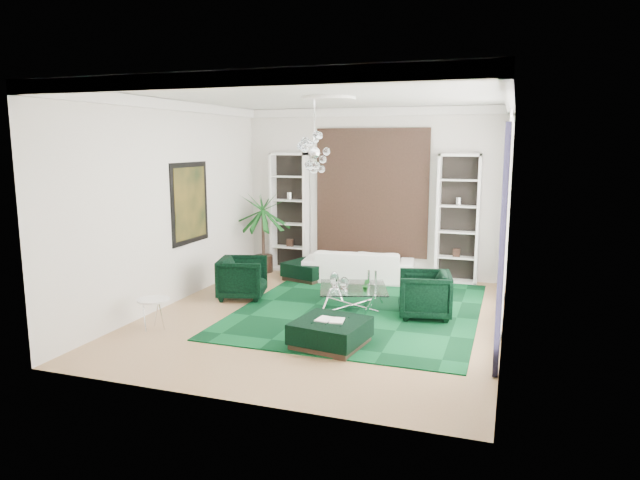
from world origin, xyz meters
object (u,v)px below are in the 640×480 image
(ottoman_front, at_px, (331,333))
(palm, at_px, (263,222))
(sofa, at_px, (358,265))
(side_table, at_px, (154,314))
(armchair_left, at_px, (243,278))
(armchair_right, at_px, (424,295))
(ottoman_side, at_px, (308,271))
(coffee_table, at_px, (353,298))

(ottoman_front, xyz_separation_m, palm, (-3.03, 4.26, 1.00))
(sofa, bearing_deg, side_table, 53.88)
(armchair_left, relative_size, palm, 0.37)
(sofa, height_order, palm, palm)
(armchair_right, height_order, palm, palm)
(armchair_left, xyz_separation_m, palm, (-0.57, 2.25, 0.79))
(armchair_left, relative_size, ottoman_side, 0.99)
(coffee_table, bearing_deg, ottoman_front, -84.25)
(armchair_right, bearing_deg, ottoman_front, -41.41)
(palm, bearing_deg, ottoman_front, -54.57)
(armchair_left, bearing_deg, ottoman_side, -36.01)
(armchair_left, bearing_deg, sofa, -55.76)
(side_table, distance_m, palm, 4.55)
(sofa, distance_m, side_table, 4.88)
(side_table, height_order, palm, palm)
(armchair_left, xyz_separation_m, side_table, (-0.51, -2.20, -0.16))
(ottoman_side, bearing_deg, coffee_table, -50.41)
(ottoman_front, distance_m, palm, 5.33)
(sofa, height_order, ottoman_front, sofa)
(side_table, bearing_deg, armchair_left, 76.88)
(side_table, bearing_deg, palm, 90.75)
(ottoman_side, distance_m, side_table, 4.23)
(armchair_right, distance_m, ottoman_front, 2.21)
(sofa, relative_size, coffee_table, 2.00)
(coffee_table, bearing_deg, sofa, 102.46)
(sofa, relative_size, armchair_left, 2.68)
(coffee_table, bearing_deg, ottoman_side, 129.59)
(armchair_right, distance_m, side_table, 4.59)
(ottoman_side, bearing_deg, ottoman_front, -65.57)
(sofa, xyz_separation_m, ottoman_front, (0.67, -4.12, -0.15))
(coffee_table, bearing_deg, side_table, -141.96)
(armchair_right, height_order, ottoman_side, armchair_right)
(armchair_right, bearing_deg, ottoman_side, -135.64)
(armchair_right, relative_size, coffee_table, 0.75)
(armchair_right, bearing_deg, sofa, -152.34)
(ottoman_side, bearing_deg, sofa, 12.55)
(coffee_table, xyz_separation_m, side_table, (-2.77, -2.17, 0.04))
(armchair_left, height_order, armchair_right, same)
(sofa, distance_m, armchair_right, 2.84)
(coffee_table, bearing_deg, palm, 141.23)
(side_table, bearing_deg, ottoman_side, 73.34)
(ottoman_front, bearing_deg, armchair_left, 140.70)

